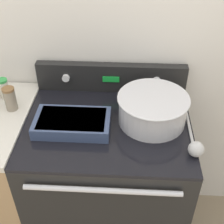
# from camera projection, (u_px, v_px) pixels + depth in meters

# --- Properties ---
(kitchen_wall) EXTENTS (8.00, 0.05, 2.50)m
(kitchen_wall) POSITION_uv_depth(u_px,v_px,m) (112.00, 34.00, 1.60)
(kitchen_wall) COLOR silver
(kitchen_wall) RESTS_ON ground_plane
(stove_range) EXTENTS (0.81, 0.67, 0.94)m
(stove_range) POSITION_uv_depth(u_px,v_px,m) (108.00, 186.00, 1.80)
(stove_range) COLOR black
(stove_range) RESTS_ON ground_plane
(control_panel) EXTENTS (0.81, 0.07, 0.16)m
(control_panel) POSITION_uv_depth(u_px,v_px,m) (111.00, 77.00, 1.70)
(control_panel) COLOR black
(control_panel) RESTS_ON stove_range
(mixing_bowl) EXTENTS (0.34, 0.34, 0.14)m
(mixing_bowl) POSITION_uv_depth(u_px,v_px,m) (153.00, 108.00, 1.48)
(mixing_bowl) COLOR silver
(mixing_bowl) RESTS_ON stove_range
(casserole_dish) EXTENTS (0.36, 0.20, 0.06)m
(casserole_dish) POSITION_uv_depth(u_px,v_px,m) (72.00, 122.00, 1.47)
(casserole_dish) COLOR #38476B
(casserole_dish) RESTS_ON stove_range
(ladle) EXTENTS (0.07, 0.32, 0.07)m
(ladle) POSITION_uv_depth(u_px,v_px,m) (195.00, 146.00, 1.34)
(ladle) COLOR #B7B7B7
(ladle) RESTS_ON stove_range
(spice_jar_brown_cap) EXTENTS (0.06, 0.06, 0.12)m
(spice_jar_brown_cap) POSITION_uv_depth(u_px,v_px,m) (10.00, 99.00, 1.55)
(spice_jar_brown_cap) COLOR gray
(spice_jar_brown_cap) RESTS_ON side_counter
(spice_jar_green_cap) EXTENTS (0.05, 0.05, 0.11)m
(spice_jar_green_cap) POSITION_uv_depth(u_px,v_px,m) (4.00, 88.00, 1.64)
(spice_jar_green_cap) COLOR beige
(spice_jar_green_cap) RESTS_ON side_counter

